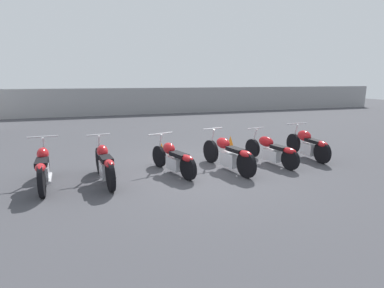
{
  "coord_description": "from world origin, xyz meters",
  "views": [
    {
      "loc": [
        -2.38,
        -7.06,
        2.34
      ],
      "look_at": [
        0.0,
        0.38,
        0.65
      ],
      "focal_mm": 28.0,
      "sensor_mm": 36.0,
      "label": 1
    }
  ],
  "objects_px": {
    "motorcycle_slot_5": "(308,144)",
    "motorcycle_slot_0": "(44,168)",
    "motorcycle_slot_2": "(174,159)",
    "motorcycle_slot_4": "(271,150)",
    "motorcycle_slot_1": "(105,164)",
    "traffic_cone_near": "(162,150)",
    "traffic_cone_far": "(230,143)",
    "motorcycle_slot_3": "(228,154)"
  },
  "relations": [
    {
      "from": "motorcycle_slot_0",
      "to": "motorcycle_slot_2",
      "type": "height_order",
      "value": "motorcycle_slot_0"
    },
    {
      "from": "motorcycle_slot_0",
      "to": "motorcycle_slot_5",
      "type": "distance_m",
      "value": 7.22
    },
    {
      "from": "motorcycle_slot_1",
      "to": "motorcycle_slot_5",
      "type": "distance_m",
      "value": 5.93
    },
    {
      "from": "traffic_cone_far",
      "to": "motorcycle_slot_3",
      "type": "bearing_deg",
      "value": -116.35
    },
    {
      "from": "motorcycle_slot_1",
      "to": "motorcycle_slot_5",
      "type": "xyz_separation_m",
      "value": [
        5.92,
        0.42,
        0.0
      ]
    },
    {
      "from": "motorcycle_slot_1",
      "to": "traffic_cone_far",
      "type": "height_order",
      "value": "motorcycle_slot_1"
    },
    {
      "from": "motorcycle_slot_3",
      "to": "motorcycle_slot_5",
      "type": "xyz_separation_m",
      "value": [
        2.81,
        0.41,
        0.0
      ]
    },
    {
      "from": "motorcycle_slot_3",
      "to": "traffic_cone_near",
      "type": "xyz_separation_m",
      "value": [
        -1.4,
        1.76,
        -0.19
      ]
    },
    {
      "from": "motorcycle_slot_4",
      "to": "motorcycle_slot_5",
      "type": "xyz_separation_m",
      "value": [
        1.39,
        0.21,
        0.04
      ]
    },
    {
      "from": "traffic_cone_near",
      "to": "motorcycle_slot_1",
      "type": "bearing_deg",
      "value": -133.91
    },
    {
      "from": "motorcycle_slot_1",
      "to": "motorcycle_slot_4",
      "type": "xyz_separation_m",
      "value": [
        4.53,
        0.21,
        -0.04
      ]
    },
    {
      "from": "traffic_cone_near",
      "to": "traffic_cone_far",
      "type": "relative_size",
      "value": 0.92
    },
    {
      "from": "traffic_cone_near",
      "to": "motorcycle_slot_2",
      "type": "bearing_deg",
      "value": -91.1
    },
    {
      "from": "motorcycle_slot_0",
      "to": "motorcycle_slot_4",
      "type": "bearing_deg",
      "value": -3.09
    },
    {
      "from": "traffic_cone_far",
      "to": "motorcycle_slot_4",
      "type": "bearing_deg",
      "value": -75.88
    },
    {
      "from": "motorcycle_slot_1",
      "to": "motorcycle_slot_5",
      "type": "bearing_deg",
      "value": -4.22
    },
    {
      "from": "motorcycle_slot_0",
      "to": "motorcycle_slot_1",
      "type": "height_order",
      "value": "motorcycle_slot_0"
    },
    {
      "from": "motorcycle_slot_5",
      "to": "traffic_cone_far",
      "type": "height_order",
      "value": "motorcycle_slot_5"
    },
    {
      "from": "motorcycle_slot_3",
      "to": "traffic_cone_far",
      "type": "height_order",
      "value": "motorcycle_slot_3"
    },
    {
      "from": "motorcycle_slot_2",
      "to": "motorcycle_slot_5",
      "type": "bearing_deg",
      "value": -14.64
    },
    {
      "from": "motorcycle_slot_4",
      "to": "traffic_cone_near",
      "type": "relative_size",
      "value": 4.45
    },
    {
      "from": "motorcycle_slot_0",
      "to": "motorcycle_slot_3",
      "type": "relative_size",
      "value": 0.93
    },
    {
      "from": "motorcycle_slot_1",
      "to": "motorcycle_slot_2",
      "type": "height_order",
      "value": "motorcycle_slot_1"
    },
    {
      "from": "motorcycle_slot_1",
      "to": "traffic_cone_far",
      "type": "relative_size",
      "value": 4.02
    },
    {
      "from": "motorcycle_slot_2",
      "to": "motorcycle_slot_5",
      "type": "relative_size",
      "value": 0.95
    },
    {
      "from": "motorcycle_slot_1",
      "to": "motorcycle_slot_2",
      "type": "distance_m",
      "value": 1.68
    },
    {
      "from": "motorcycle_slot_2",
      "to": "motorcycle_slot_4",
      "type": "xyz_separation_m",
      "value": [
        2.85,
        0.06,
        -0.0
      ]
    },
    {
      "from": "motorcycle_slot_2",
      "to": "motorcycle_slot_3",
      "type": "height_order",
      "value": "motorcycle_slot_3"
    },
    {
      "from": "traffic_cone_near",
      "to": "traffic_cone_far",
      "type": "height_order",
      "value": "traffic_cone_far"
    },
    {
      "from": "motorcycle_slot_2",
      "to": "traffic_cone_near",
      "type": "relative_size",
      "value": 4.06
    },
    {
      "from": "motorcycle_slot_4",
      "to": "motorcycle_slot_1",
      "type": "bearing_deg",
      "value": 171.69
    },
    {
      "from": "motorcycle_slot_4",
      "to": "traffic_cone_near",
      "type": "height_order",
      "value": "motorcycle_slot_4"
    },
    {
      "from": "motorcycle_slot_0",
      "to": "traffic_cone_far",
      "type": "xyz_separation_m",
      "value": [
        5.37,
        1.89,
        -0.18
      ]
    },
    {
      "from": "motorcycle_slot_0",
      "to": "motorcycle_slot_5",
      "type": "height_order",
      "value": "motorcycle_slot_0"
    },
    {
      "from": "motorcycle_slot_0",
      "to": "motorcycle_slot_4",
      "type": "distance_m",
      "value": 5.82
    },
    {
      "from": "motorcycle_slot_4",
      "to": "motorcycle_slot_0",
      "type": "bearing_deg",
      "value": 170.27
    },
    {
      "from": "motorcycle_slot_5",
      "to": "motorcycle_slot_0",
      "type": "bearing_deg",
      "value": -176.22
    },
    {
      "from": "motorcycle_slot_3",
      "to": "motorcycle_slot_5",
      "type": "relative_size",
      "value": 1.11
    },
    {
      "from": "motorcycle_slot_0",
      "to": "traffic_cone_near",
      "type": "xyz_separation_m",
      "value": [
        3.0,
        1.69,
        -0.2
      ]
    },
    {
      "from": "motorcycle_slot_2",
      "to": "motorcycle_slot_3",
      "type": "relative_size",
      "value": 0.86
    },
    {
      "from": "motorcycle_slot_1",
      "to": "traffic_cone_near",
      "type": "xyz_separation_m",
      "value": [
        1.71,
        1.77,
        -0.2
      ]
    },
    {
      "from": "traffic_cone_near",
      "to": "motorcycle_slot_5",
      "type": "bearing_deg",
      "value": -17.86
    }
  ]
}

